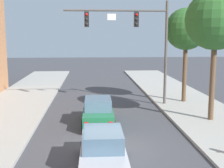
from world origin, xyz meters
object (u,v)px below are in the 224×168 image
car_lead_green (98,112)px  street_tree_nearest (216,20)px  car_following_silver (103,151)px  traffic_signal_mast (137,33)px  street_tree_second (186,30)px

car_lead_green → street_tree_nearest: size_ratio=0.55×
car_following_silver → traffic_signal_mast: bearing=74.4°
car_following_silver → street_tree_second: street_tree_second is taller
traffic_signal_mast → street_tree_nearest: street_tree_nearest is taller
car_lead_green → street_tree_second: (6.79, 5.18, 4.92)m
car_lead_green → street_tree_second: size_ratio=0.60×
car_lead_green → street_tree_second: street_tree_second is taller
traffic_signal_mast → car_lead_green: (-2.95, -4.49, -4.66)m
car_following_silver → street_tree_nearest: 10.56m
street_tree_nearest → street_tree_second: street_tree_nearest is taller
car_lead_green → car_following_silver: (0.03, -6.02, 0.00)m
traffic_signal_mast → car_lead_green: size_ratio=1.76×
street_tree_second → car_lead_green: bearing=-142.7°
traffic_signal_mast → street_tree_nearest: bearing=-48.9°
car_following_silver → street_tree_second: (6.76, 11.20, 4.92)m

